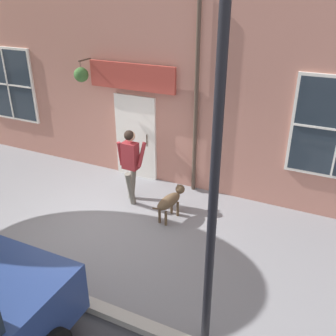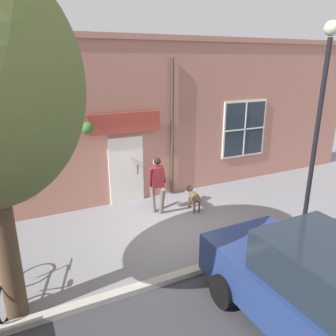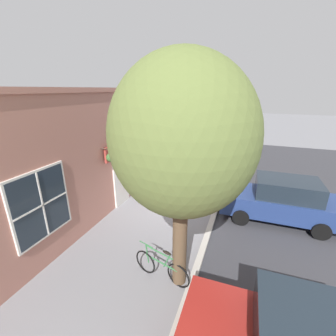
{
  "view_description": "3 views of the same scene",
  "coord_description": "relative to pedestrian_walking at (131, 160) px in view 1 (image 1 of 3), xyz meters",
  "views": [
    {
      "loc": [
        5.26,
        3.99,
        4.38
      ],
      "look_at": [
        -0.77,
        1.11,
        1.14
      ],
      "focal_mm": 40.0,
      "sensor_mm": 36.0,
      "label": 1
    },
    {
      "loc": [
        7.05,
        -3.49,
        4.29
      ],
      "look_at": [
        -1.22,
        0.54,
        1.26
      ],
      "focal_mm": 35.0,
      "sensor_mm": 36.0,
      "label": 2
    },
    {
      "loc": [
        3.0,
        -8.42,
        4.97
      ],
      "look_at": [
        -0.78,
        1.88,
        1.09
      ],
      "focal_mm": 24.0,
      "sensor_mm": 36.0,
      "label": 3
    }
  ],
  "objects": [
    {
      "name": "ground_plane",
      "position": [
        1.01,
        -0.09,
        -1.02
      ],
      "size": [
        90.0,
        90.0,
        0.0
      ],
      "primitive_type": "plane",
      "color": "gray"
    },
    {
      "name": "storefront_facade",
      "position": [
        -1.33,
        -0.11,
        1.48
      ],
      "size": [
        0.95,
        18.0,
        5.01
      ],
      "color": "#B27566",
      "rests_on": "ground_plane"
    },
    {
      "name": "pedestrian_walking",
      "position": [
        0.0,
        0.0,
        0.0
      ],
      "size": [
        0.64,
        0.56,
        1.7
      ],
      "color": "#6B665B",
      "rests_on": "ground_plane"
    },
    {
      "name": "dog_on_leash",
      "position": [
        0.26,
        1.08,
        -0.59
      ],
      "size": [
        1.12,
        0.38,
        0.65
      ],
      "color": "brown",
      "rests_on": "ground_plane"
    },
    {
      "name": "street_lamp",
      "position": [
        2.85,
        2.82,
        2.29
      ],
      "size": [
        0.32,
        0.32,
        5.1
      ],
      "color": "black",
      "rests_on": "ground_plane"
    }
  ]
}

